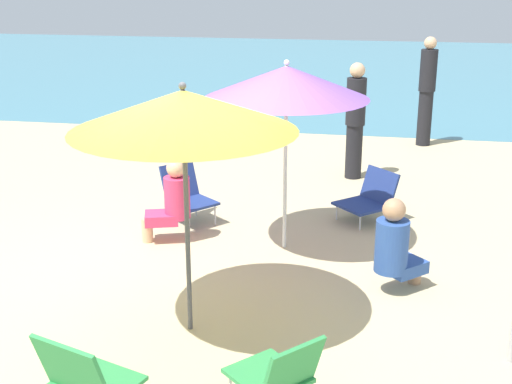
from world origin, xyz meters
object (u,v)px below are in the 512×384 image
object	(u,v)px
beach_chair_c	(369,197)
person_b	(427,90)
beach_chair_a	(278,373)
person_a	(355,120)
umbrella_yellow	(183,111)
person_c	(395,246)
beach_chair_b	(85,376)
beach_chair_d	(186,193)
umbrella_purple	(286,82)
person_d	(172,199)

from	to	relation	value
beach_chair_c	person_b	size ratio (longest dim) A/B	0.44
beach_chair_a	person_a	distance (m)	5.72
umbrella_yellow	person_c	size ratio (longest dim) A/B	2.26
umbrella_yellow	beach_chair_c	distance (m)	3.61
beach_chair_b	beach_chair_d	bearing A→B (deg)	25.24
person_a	beach_chair_a	bearing A→B (deg)	-170.24
beach_chair_b	person_b	size ratio (longest dim) A/B	0.38
umbrella_purple	beach_chair_a	size ratio (longest dim) A/B	2.79
beach_chair_d	person_d	bearing A→B (deg)	-48.55
beach_chair_d	umbrella_yellow	bearing A→B (deg)	-33.87
beach_chair_b	person_b	world-z (taller)	person_b
umbrella_purple	beach_chair_a	xyz separation A→B (m)	(0.38, -2.96, -1.45)
umbrella_purple	beach_chair_a	bearing A→B (deg)	-82.67
umbrella_purple	beach_chair_c	bearing A→B (deg)	49.61
beach_chair_b	person_d	bearing A→B (deg)	26.02
beach_chair_a	person_a	bearing A→B (deg)	-49.95
umbrella_yellow	beach_chair_b	bearing A→B (deg)	-104.80
umbrella_yellow	person_b	xyz separation A→B (m)	(2.21, 6.74, -0.94)
beach_chair_b	beach_chair_d	distance (m)	3.83
beach_chair_d	person_a	distance (m)	2.88
beach_chair_a	beach_chair_c	xyz separation A→B (m)	(0.50, 3.99, -0.06)
person_c	person_d	xyz separation A→B (m)	(-2.40, 0.83, 0.03)
umbrella_purple	person_a	world-z (taller)	umbrella_purple
beach_chair_b	person_d	size ratio (longest dim) A/B	0.72
umbrella_purple	person_d	size ratio (longest dim) A/B	2.15
umbrella_yellow	beach_chair_c	bearing A→B (deg)	64.36
person_a	person_b	world-z (taller)	person_b
person_c	umbrella_purple	bearing A→B (deg)	99.24
beach_chair_c	beach_chair_a	bearing A→B (deg)	39.18
beach_chair_c	person_d	size ratio (longest dim) A/B	0.85
umbrella_purple	beach_chair_b	bearing A→B (deg)	-105.26
beach_chair_a	beach_chair_d	xyz separation A→B (m)	(-1.64, 3.55, 0.01)
person_c	beach_chair_a	bearing A→B (deg)	-154.41
beach_chair_c	person_d	xyz separation A→B (m)	(-2.12, -1.06, 0.20)
beach_chair_d	person_c	bearing A→B (deg)	8.77
person_c	beach_chair_d	bearing A→B (deg)	104.89
umbrella_yellow	person_c	bearing A→B (deg)	31.61
beach_chair_a	beach_chair_b	distance (m)	1.28
umbrella_purple	beach_chair_a	world-z (taller)	umbrella_purple
beach_chair_a	person_a	size ratio (longest dim) A/B	0.44
person_b	person_c	bearing A→B (deg)	141.81
beach_chair_b	person_a	xyz separation A→B (m)	(1.48, 5.95, 0.51)
person_a	person_c	size ratio (longest dim) A/B	1.77
umbrella_purple	person_b	distance (m)	5.20
umbrella_purple	beach_chair_d	distance (m)	2.00
umbrella_yellow	person_a	xyz separation A→B (m)	(1.13, 4.63, -1.02)
beach_chair_c	beach_chair_d	bearing A→B (deg)	-32.12
beach_chair_a	beach_chair_b	size ratio (longest dim) A/B	1.06
umbrella_purple	beach_chair_d	xyz separation A→B (m)	(-1.26, 0.59, -1.44)
person_b	person_c	xyz separation A→B (m)	(-0.52, -5.71, -0.48)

